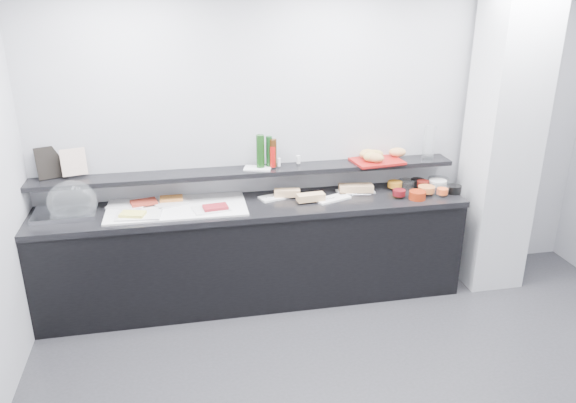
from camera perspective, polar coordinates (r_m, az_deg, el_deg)
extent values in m
cube|color=#A9ABB0|center=(4.98, 3.87, 6.40)|extent=(5.00, 0.02, 2.70)
cube|color=silver|center=(5.26, 20.97, 5.85)|extent=(0.50, 0.50, 2.70)
cube|color=black|center=(4.90, -3.45, -5.43)|extent=(3.60, 0.60, 0.85)
cube|color=black|center=(4.72, -3.57, -0.54)|extent=(3.62, 0.62, 0.05)
cube|color=black|center=(4.79, -3.93, 3.05)|extent=(3.60, 0.25, 0.04)
cube|color=silver|center=(4.79, -21.70, -1.15)|extent=(0.49, 0.34, 0.04)
ellipsoid|color=white|center=(4.73, -21.09, 0.01)|extent=(0.39, 0.27, 0.34)
cube|color=white|center=(4.69, -11.22, -0.62)|extent=(1.14, 0.55, 0.01)
cube|color=white|center=(4.81, -15.99, -0.31)|extent=(0.35, 0.29, 0.01)
cube|color=maroon|center=(4.78, -14.44, -0.07)|extent=(0.23, 0.17, 0.02)
cube|color=silver|center=(4.76, -11.84, -0.17)|extent=(0.30, 0.25, 0.01)
cube|color=orange|center=(4.81, -11.77, 0.31)|extent=(0.19, 0.12, 0.02)
cube|color=white|center=(4.58, -14.91, -1.32)|extent=(0.36, 0.26, 0.01)
cube|color=#F6EB5F|center=(4.56, -15.51, -1.24)|extent=(0.21, 0.17, 0.02)
cube|color=white|center=(4.59, -7.82, -0.73)|extent=(0.32, 0.24, 0.01)
cube|color=maroon|center=(4.56, -7.39, -0.56)|extent=(0.21, 0.15, 0.02)
cube|color=white|center=(4.84, -1.02, 0.50)|extent=(0.35, 0.23, 0.01)
cube|color=#DEAB74|center=(4.82, -0.09, 0.90)|extent=(0.23, 0.12, 0.06)
cylinder|color=silver|center=(4.79, -1.33, 0.43)|extent=(0.16, 0.02, 0.01)
cube|color=white|center=(4.81, 4.56, 0.29)|extent=(0.34, 0.24, 0.01)
cube|color=tan|center=(4.73, 2.33, 0.44)|extent=(0.24, 0.11, 0.06)
cylinder|color=silver|center=(4.77, 3.94, 0.25)|extent=(0.16, 0.04, 0.01)
cube|color=white|center=(5.00, 6.86, 1.03)|extent=(0.33, 0.14, 0.01)
cube|color=tan|center=(4.97, 6.92, 1.37)|extent=(0.31, 0.15, 0.06)
cylinder|color=silver|center=(4.89, 7.49, 0.69)|extent=(0.16, 0.04, 0.01)
cylinder|color=silver|center=(5.17, 11.91, 1.75)|extent=(0.19, 0.19, 0.07)
cylinder|color=orange|center=(5.11, 10.80, 1.74)|extent=(0.17, 0.17, 0.05)
cylinder|color=black|center=(5.23, 13.02, 1.86)|extent=(0.16, 0.16, 0.07)
cylinder|color=#62130E|center=(5.18, 13.54, 1.79)|extent=(0.13, 0.13, 0.05)
cylinder|color=white|center=(5.30, 15.01, 1.93)|extent=(0.23, 0.23, 0.07)
cylinder|color=white|center=(5.24, 14.97, 1.85)|extent=(0.20, 0.20, 0.05)
cylinder|color=#98280D|center=(4.92, 13.00, 0.63)|extent=(0.18, 0.18, 0.07)
cylinder|color=#5A0C11|center=(4.91, 11.21, 0.90)|extent=(0.13, 0.13, 0.05)
cylinder|color=silver|center=(5.08, 15.09, 1.08)|extent=(0.22, 0.22, 0.07)
cylinder|color=#CF7032|center=(5.05, 13.89, 1.23)|extent=(0.19, 0.19, 0.05)
cylinder|color=black|center=(5.15, 16.51, 1.20)|extent=(0.14, 0.14, 0.07)
cylinder|color=#F55821|center=(5.03, 15.41, 1.01)|extent=(0.10, 0.10, 0.05)
cube|color=black|center=(4.92, -23.00, 3.67)|extent=(0.23, 0.15, 0.26)
cube|color=#D2A797|center=(4.86, -20.95, 3.77)|extent=(0.20, 0.10, 0.22)
cube|color=white|center=(4.79, -3.10, 3.40)|extent=(0.26, 0.20, 0.01)
cylinder|color=#0F3913|center=(4.79, -1.93, 5.12)|extent=(0.06, 0.06, 0.26)
cylinder|color=#381E0A|center=(4.78, -1.51, 4.96)|extent=(0.08, 0.08, 0.24)
cylinder|color=#11390F|center=(4.76, -2.82, 5.13)|extent=(0.08, 0.08, 0.28)
cylinder|color=#B80F0D|center=(4.77, -1.56, 4.57)|extent=(0.05, 0.05, 0.18)
cylinder|color=white|center=(4.81, -0.93, 4.01)|extent=(0.04, 0.04, 0.07)
cylinder|color=silver|center=(4.89, 1.07, 4.30)|extent=(0.04, 0.04, 0.07)
cube|color=#9D1210|center=(5.03, 9.04, 4.08)|extent=(0.46, 0.35, 0.02)
ellipsoid|color=tan|center=(5.05, 8.03, 4.80)|extent=(0.14, 0.09, 0.08)
ellipsoid|color=tan|center=(5.05, 8.02, 4.83)|extent=(0.18, 0.15, 0.08)
ellipsoid|color=tan|center=(5.15, 11.06, 4.94)|extent=(0.17, 0.13, 0.08)
ellipsoid|color=#BA9747|center=(4.96, 8.41, 4.48)|extent=(0.13, 0.09, 0.08)
ellipsoid|color=#B78346|center=(4.94, 8.91, 4.39)|extent=(0.17, 0.14, 0.08)
ellipsoid|color=#BD8F48|center=(5.04, 8.55, 4.76)|extent=(0.18, 0.15, 0.08)
ellipsoid|color=#B19243|center=(5.04, 8.91, 4.75)|extent=(0.14, 0.10, 0.08)
cylinder|color=white|center=(5.19, 14.14, 5.84)|extent=(0.11, 0.11, 0.30)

